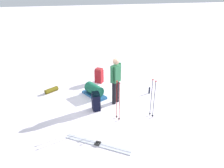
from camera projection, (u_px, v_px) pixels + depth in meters
The scene contains 10 objects.
ground_plane at pixel (112, 101), 7.89m from camera, with size 80.00×80.00×0.00m, color white.
skier_standing at pixel (116, 79), 7.39m from camera, with size 0.39×0.46×1.70m.
ski_pair_near at pixel (98, 144), 5.75m from camera, with size 1.26×1.64×0.05m.
backpack_large_dark at pixel (99, 76), 9.27m from camera, with size 0.40×0.41×0.65m.
backpack_bright at pixel (96, 101), 7.23m from camera, with size 0.32×0.26×0.65m.
ski_poles_planted_near at pixel (153, 97), 6.67m from camera, with size 0.20×0.11×1.32m.
ski_poles_planted_far at pixel (118, 99), 6.52m from camera, with size 0.21×0.11×1.33m.
gear_sled at pixel (94, 91), 8.16m from camera, with size 1.15×0.87×0.49m.
sleeping_mat_rolled at pixel (52, 90), 8.51m from camera, with size 0.18×0.18×0.55m, color #5E5312.
thermos_bottle at pixel (149, 90), 8.39m from camera, with size 0.07×0.07×0.26m, color black.
Camera 1 is at (-6.64, 1.74, 3.94)m, focal length 33.94 mm.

